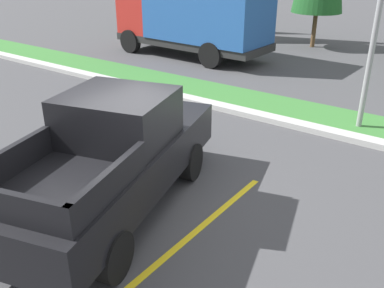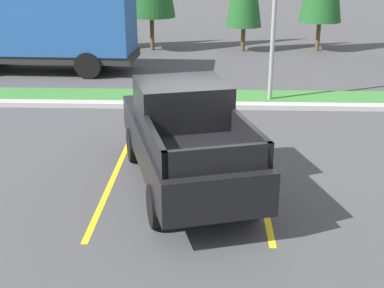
# 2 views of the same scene
# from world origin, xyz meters

# --- Properties ---
(ground_plane) EXTENTS (120.00, 120.00, 0.00)m
(ground_plane) POSITION_xyz_m (0.00, 0.00, 0.00)
(ground_plane) COLOR #424244
(parking_line_near) EXTENTS (0.12, 4.80, 0.01)m
(parking_line_near) POSITION_xyz_m (-1.81, -0.56, 0.00)
(parking_line_near) COLOR yellow
(parking_line_near) RESTS_ON ground
(parking_line_far) EXTENTS (0.12, 4.80, 0.01)m
(parking_line_far) POSITION_xyz_m (1.29, -0.56, 0.00)
(parking_line_far) COLOR yellow
(parking_line_far) RESTS_ON ground
(curb_strip) EXTENTS (56.00, 0.40, 0.15)m
(curb_strip) POSITION_xyz_m (0.00, 5.00, 0.07)
(curb_strip) COLOR #B2B2AD
(curb_strip) RESTS_ON ground
(grass_median) EXTENTS (56.00, 1.80, 0.06)m
(grass_median) POSITION_xyz_m (0.00, 6.10, 0.03)
(grass_median) COLOR #387533
(grass_median) RESTS_ON ground
(pickup_truck_main) EXTENTS (3.23, 5.54, 2.10)m
(pickup_truck_main) POSITION_xyz_m (-0.27, -0.51, 1.04)
(pickup_truck_main) COLOR black
(pickup_truck_main) RESTS_ON ground
(cargo_truck_distant) EXTENTS (6.88, 2.70, 3.40)m
(cargo_truck_distant) POSITION_xyz_m (-6.02, 9.89, 1.85)
(cargo_truck_distant) COLOR black
(cargo_truck_distant) RESTS_ON ground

